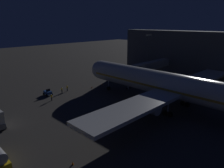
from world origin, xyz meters
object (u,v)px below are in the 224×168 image
object	(u,v)px
airliner_at_gate	(183,88)
jet_bridge	(144,67)
ground_crew_near_nose_gear	(51,97)
traffic_cone_wingtip_svc_side	(73,163)
traffic_cone_nose_starboard	(92,87)
traffic_cone_nose_port	(102,84)
baggage_tug_lead	(48,93)
ground_crew_under_port_wing	(67,88)
ground_crew_by_belt_loader	(62,90)
apron_floodlight_mast	(148,51)

from	to	relation	value
airliner_at_gate	jet_bridge	xyz separation A→B (m)	(-13.03, -20.77, 0.09)
ground_crew_near_nose_gear	traffic_cone_wingtip_svc_side	xyz separation A→B (m)	(11.80, 26.64, -0.75)
traffic_cone_nose_starboard	traffic_cone_wingtip_svc_side	distance (m)	38.86
traffic_cone_nose_port	traffic_cone_nose_starboard	xyz separation A→B (m)	(4.40, 0.00, 0.00)
baggage_tug_lead	ground_crew_under_port_wing	world-z (taller)	baggage_tug_lead
ground_crew_near_nose_gear	ground_crew_under_port_wing	distance (m)	8.79
jet_bridge	ground_crew_under_port_wing	distance (m)	26.25
airliner_at_gate	ground_crew_near_nose_gear	distance (m)	34.01
baggage_tug_lead	traffic_cone_wingtip_svc_side	distance (m)	34.18
airliner_at_gate	ground_crew_near_nose_gear	world-z (taller)	airliner_at_gate
ground_crew_by_belt_loader	traffic_cone_wingtip_svc_side	distance (m)	34.93
baggage_tug_lead	traffic_cone_nose_starboard	xyz separation A→B (m)	(-13.75, 3.59, -0.51)
apron_floodlight_mast	ground_crew_near_nose_gear	world-z (taller)	apron_floodlight_mast
ground_crew_under_port_wing	apron_floodlight_mast	bearing A→B (deg)	172.33
ground_crew_under_port_wing	traffic_cone_nose_port	bearing A→B (deg)	166.35
traffic_cone_wingtip_svc_side	jet_bridge	bearing A→B (deg)	-156.21
traffic_cone_nose_port	ground_crew_under_port_wing	bearing A→B (deg)	-13.65
apron_floodlight_mast	ground_crew_under_port_wing	distance (m)	36.52
airliner_at_gate	traffic_cone_nose_port	distance (m)	30.62
traffic_cone_wingtip_svc_side	ground_crew_under_port_wing	bearing A→B (deg)	-122.44
ground_crew_near_nose_gear	ground_crew_by_belt_loader	bearing A→B (deg)	-146.65
apron_floodlight_mast	ground_crew_by_belt_loader	size ratio (longest dim) A/B	9.46
baggage_tug_lead	ground_crew_under_port_wing	size ratio (longest dim) A/B	1.39
apron_floodlight_mast	airliner_at_gate	bearing A→B (deg)	47.84
apron_floodlight_mast	baggage_tug_lead	distance (m)	42.69
baggage_tug_lead	traffic_cone_wingtip_svc_side	xyz separation A→B (m)	(13.32, 31.47, -0.51)
ground_crew_near_nose_gear	traffic_cone_nose_starboard	distance (m)	15.34
airliner_at_gate	ground_crew_by_belt_loader	size ratio (longest dim) A/B	37.11
baggage_tug_lead	jet_bridge	bearing A→B (deg)	156.12
ground_crew_under_port_wing	ground_crew_by_belt_loader	bearing A→B (deg)	12.16
airliner_at_gate	traffic_cone_nose_port	world-z (taller)	airliner_at_gate
ground_crew_near_nose_gear	traffic_cone_wingtip_svc_side	distance (m)	29.14
traffic_cone_nose_starboard	apron_floodlight_mast	bearing A→B (deg)	176.18
ground_crew_near_nose_gear	traffic_cone_nose_starboard	bearing A→B (deg)	-175.35
apron_floodlight_mast	traffic_cone_nose_starboard	xyz separation A→B (m)	(27.70, -1.85, -9.17)
traffic_cone_nose_port	traffic_cone_wingtip_svc_side	size ratio (longest dim) A/B	1.00
baggage_tug_lead	traffic_cone_nose_starboard	size ratio (longest dim) A/B	4.56
airliner_at_gate	traffic_cone_nose_port	xyz separation A→B (m)	(-2.20, -30.01, -5.65)
jet_bridge	traffic_cone_nose_starboard	world-z (taller)	jet_bridge
ground_crew_near_nose_gear	jet_bridge	bearing A→B (deg)	165.31
jet_bridge	traffic_cone_nose_port	world-z (taller)	jet_bridge
ground_crew_near_nose_gear	ground_crew_by_belt_loader	distance (m)	6.66
baggage_tug_lead	airliner_at_gate	bearing A→B (deg)	115.39
baggage_tug_lead	ground_crew_by_belt_loader	size ratio (longest dim) A/B	1.47
apron_floodlight_mast	traffic_cone_nose_port	bearing A→B (deg)	-4.54
ground_crew_by_belt_loader	traffic_cone_nose_port	world-z (taller)	ground_crew_by_belt_loader
ground_crew_by_belt_loader	traffic_cone_nose_starboard	bearing A→B (deg)	166.03
baggage_tug_lead	traffic_cone_nose_starboard	world-z (taller)	baggage_tug_lead
ground_crew_by_belt_loader	traffic_cone_nose_starboard	size ratio (longest dim) A/B	3.09
apron_floodlight_mast	traffic_cone_wingtip_svc_side	bearing A→B (deg)	25.42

